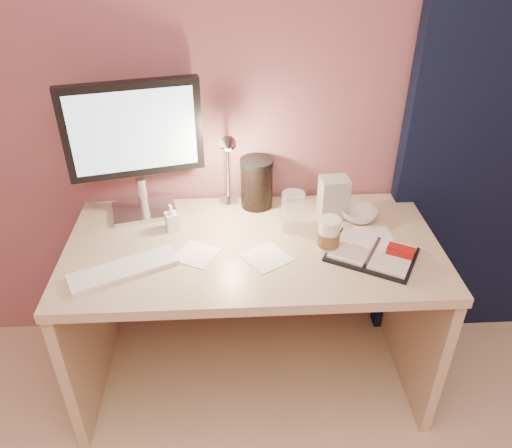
{
  "coord_description": "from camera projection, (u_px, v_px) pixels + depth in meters",
  "views": [
    {
      "loc": [
        -0.07,
        -0.15,
        1.81
      ],
      "look_at": [
        0.01,
        1.33,
        0.85
      ],
      "focal_mm": 35.0,
      "sensor_mm": 36.0,
      "label": 1
    }
  ],
  "objects": [
    {
      "name": "room",
      "position": [
        491.0,
        106.0,
        1.96
      ],
      "size": [
        3.5,
        3.5,
        3.5
      ],
      "color": "#C6B28E",
      "rests_on": "ground"
    },
    {
      "name": "desk",
      "position": [
        252.0,
        278.0,
        2.06
      ],
      "size": [
        1.4,
        0.7,
        0.73
      ],
      "color": "tan",
      "rests_on": "ground"
    },
    {
      "name": "monitor",
      "position": [
        134.0,
        138.0,
        1.88
      ],
      "size": [
        0.51,
        0.24,
        0.55
      ],
      "rotation": [
        0.0,
        0.0,
        0.23
      ],
      "color": "silver",
      "rests_on": "desk"
    },
    {
      "name": "keyboard",
      "position": [
        124.0,
        269.0,
        1.73
      ],
      "size": [
        0.39,
        0.26,
        0.02
      ],
      "primitive_type": "cube",
      "rotation": [
        0.0,
        0.0,
        0.45
      ],
      "color": "white",
      "rests_on": "desk"
    },
    {
      "name": "planner",
      "position": [
        374.0,
        253.0,
        1.8
      ],
      "size": [
        0.37,
        0.34,
        0.05
      ],
      "rotation": [
        0.0,
        0.0,
        -0.52
      ],
      "color": "black",
      "rests_on": "desk"
    },
    {
      "name": "paper_a",
      "position": [
        267.0,
        257.0,
        1.8
      ],
      "size": [
        0.2,
        0.2,
        0.0
      ],
      "primitive_type": "cube",
      "rotation": [
        0.0,
        0.0,
        0.57
      ],
      "color": "white",
      "rests_on": "desk"
    },
    {
      "name": "paper_b",
      "position": [
        373.0,
        236.0,
        1.91
      ],
      "size": [
        0.14,
        0.14,
        0.0
      ],
      "primitive_type": "cube",
      "rotation": [
        0.0,
        0.0,
        -0.0
      ],
      "color": "white",
      "rests_on": "desk"
    },
    {
      "name": "paper_c",
      "position": [
        197.0,
        254.0,
        1.81
      ],
      "size": [
        0.19,
        0.19,
        0.0
      ],
      "primitive_type": "cube",
      "rotation": [
        0.0,
        0.0,
        1.09
      ],
      "color": "white",
      "rests_on": "desk"
    },
    {
      "name": "coffee_cup",
      "position": [
        328.0,
        236.0,
        1.81
      ],
      "size": [
        0.08,
        0.08,
        0.13
      ],
      "color": "white",
      "rests_on": "desk"
    },
    {
      "name": "clear_cup",
      "position": [
        293.0,
        211.0,
        1.92
      ],
      "size": [
        0.09,
        0.09,
        0.16
      ],
      "primitive_type": "cylinder",
      "color": "white",
      "rests_on": "desk"
    },
    {
      "name": "bowl",
      "position": [
        359.0,
        214.0,
        2.0
      ],
      "size": [
        0.18,
        0.18,
        0.05
      ],
      "primitive_type": "imported",
      "rotation": [
        0.0,
        0.0,
        0.33
      ],
      "color": "white",
      "rests_on": "desk"
    },
    {
      "name": "lotion_bottle",
      "position": [
        172.0,
        218.0,
        1.93
      ],
      "size": [
        0.06,
        0.06,
        0.11
      ],
      "primitive_type": "imported",
      "rotation": [
        0.0,
        0.0,
        0.36
      ],
      "color": "white",
      "rests_on": "desk"
    },
    {
      "name": "dark_jar",
      "position": [
        257.0,
        185.0,
        2.06
      ],
      "size": [
        0.13,
        0.13,
        0.19
      ],
      "primitive_type": "cylinder",
      "color": "black",
      "rests_on": "desk"
    },
    {
      "name": "product_box",
      "position": [
        333.0,
        197.0,
        2.0
      ],
      "size": [
        0.12,
        0.1,
        0.17
      ],
      "primitive_type": "cube",
      "rotation": [
        0.0,
        0.0,
        0.08
      ],
      "color": "silver",
      "rests_on": "desk"
    },
    {
      "name": "desk_lamp",
      "position": [
        227.0,
        165.0,
        1.93
      ],
      "size": [
        0.08,
        0.22,
        0.36
      ],
      "rotation": [
        0.0,
        0.0,
        0.03
      ],
      "color": "silver",
      "rests_on": "desk"
    }
  ]
}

